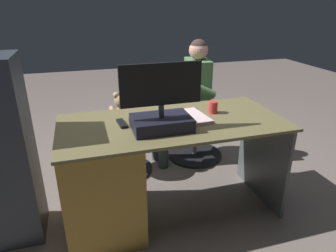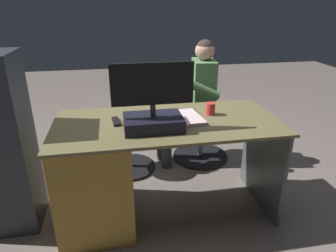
{
  "view_description": "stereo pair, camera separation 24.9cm",
  "coord_description": "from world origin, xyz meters",
  "px_view_note": "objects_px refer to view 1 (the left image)",
  "views": [
    {
      "loc": [
        0.58,
        2.28,
        1.53
      ],
      "look_at": [
        -0.07,
        0.06,
        0.56
      ],
      "focal_mm": 32.33,
      "sensor_mm": 36.0,
      "label": 1
    },
    {
      "loc": [
        0.34,
        2.34,
        1.53
      ],
      "look_at": [
        -0.07,
        0.06,
        0.56
      ],
      "focal_mm": 32.33,
      "sensor_mm": 36.0,
      "label": 2
    }
  ],
  "objects_px": {
    "monitor": "(161,111)",
    "teddy_bear": "(123,110)",
    "keyboard": "(173,115)",
    "computer_mouse": "(133,119)",
    "tv_remote": "(122,123)",
    "visitor_chair": "(195,133)",
    "person": "(189,93)",
    "cup": "(213,107)",
    "desk": "(115,175)",
    "office_chair_teddy": "(125,145)"
  },
  "relations": [
    {
      "from": "office_chair_teddy",
      "to": "person",
      "type": "distance_m",
      "value": 0.78
    },
    {
      "from": "office_chair_teddy",
      "to": "cup",
      "type": "bearing_deg",
      "value": 133.59
    },
    {
      "from": "tv_remote",
      "to": "office_chair_teddy",
      "type": "xyz_separation_m",
      "value": [
        -0.1,
        -0.66,
        -0.48
      ]
    },
    {
      "from": "tv_remote",
      "to": "teddy_bear",
      "type": "height_order",
      "value": "teddy_bear"
    },
    {
      "from": "computer_mouse",
      "to": "tv_remote",
      "type": "distance_m",
      "value": 0.09
    },
    {
      "from": "computer_mouse",
      "to": "visitor_chair",
      "type": "relative_size",
      "value": 0.17
    },
    {
      "from": "monitor",
      "to": "keyboard",
      "type": "height_order",
      "value": "monitor"
    },
    {
      "from": "cup",
      "to": "person",
      "type": "xyz_separation_m",
      "value": [
        -0.07,
        -0.7,
        -0.1
      ]
    },
    {
      "from": "computer_mouse",
      "to": "tv_remote",
      "type": "height_order",
      "value": "computer_mouse"
    },
    {
      "from": "monitor",
      "to": "tv_remote",
      "type": "relative_size",
      "value": 3.46
    },
    {
      "from": "office_chair_teddy",
      "to": "person",
      "type": "relative_size",
      "value": 0.42
    },
    {
      "from": "computer_mouse",
      "to": "person",
      "type": "relative_size",
      "value": 0.08
    },
    {
      "from": "keyboard",
      "to": "office_chair_teddy",
      "type": "xyz_separation_m",
      "value": [
        0.28,
        -0.6,
        -0.48
      ]
    },
    {
      "from": "keyboard",
      "to": "computer_mouse",
      "type": "distance_m",
      "value": 0.3
    },
    {
      "from": "cup",
      "to": "tv_remote",
      "type": "relative_size",
      "value": 0.59
    },
    {
      "from": "teddy_bear",
      "to": "person",
      "type": "bearing_deg",
      "value": -173.53
    },
    {
      "from": "cup",
      "to": "teddy_bear",
      "type": "relative_size",
      "value": 0.28
    },
    {
      "from": "desk",
      "to": "office_chair_teddy",
      "type": "relative_size",
      "value": 3.1
    },
    {
      "from": "monitor",
      "to": "cup",
      "type": "distance_m",
      "value": 0.49
    },
    {
      "from": "tv_remote",
      "to": "person",
      "type": "bearing_deg",
      "value": -141.08
    },
    {
      "from": "monitor",
      "to": "teddy_bear",
      "type": "height_order",
      "value": "monitor"
    },
    {
      "from": "monitor",
      "to": "cup",
      "type": "bearing_deg",
      "value": -157.6
    },
    {
      "from": "monitor",
      "to": "computer_mouse",
      "type": "bearing_deg",
      "value": -49.51
    },
    {
      "from": "monitor",
      "to": "tv_remote",
      "type": "bearing_deg",
      "value": -31.36
    },
    {
      "from": "monitor",
      "to": "visitor_chair",
      "type": "relative_size",
      "value": 0.91
    },
    {
      "from": "visitor_chair",
      "to": "tv_remote",
      "type": "bearing_deg",
      "value": 41.85
    },
    {
      "from": "desk",
      "to": "monitor",
      "type": "bearing_deg",
      "value": 161.77
    },
    {
      "from": "cup",
      "to": "person",
      "type": "distance_m",
      "value": 0.71
    },
    {
      "from": "desk",
      "to": "cup",
      "type": "bearing_deg",
      "value": -173.87
    },
    {
      "from": "monitor",
      "to": "office_chair_teddy",
      "type": "xyz_separation_m",
      "value": [
        0.14,
        -0.8,
        -0.6
      ]
    },
    {
      "from": "person",
      "to": "desk",
      "type": "bearing_deg",
      "value": 43.54
    },
    {
      "from": "computer_mouse",
      "to": "keyboard",
      "type": "bearing_deg",
      "value": -175.56
    },
    {
      "from": "tv_remote",
      "to": "teddy_bear",
      "type": "xyz_separation_m",
      "value": [
        -0.1,
        -0.67,
        -0.15
      ]
    },
    {
      "from": "visitor_chair",
      "to": "person",
      "type": "bearing_deg",
      "value": 7.44
    },
    {
      "from": "visitor_chair",
      "to": "person",
      "type": "distance_m",
      "value": 0.45
    },
    {
      "from": "keyboard",
      "to": "visitor_chair",
      "type": "height_order",
      "value": "keyboard"
    },
    {
      "from": "desk",
      "to": "cup",
      "type": "relative_size",
      "value": 17.6
    },
    {
      "from": "keyboard",
      "to": "computer_mouse",
      "type": "relative_size",
      "value": 4.38
    },
    {
      "from": "desk",
      "to": "tv_remote",
      "type": "height_order",
      "value": "tv_remote"
    },
    {
      "from": "visitor_chair",
      "to": "office_chair_teddy",
      "type": "bearing_deg",
      "value": 7.44
    },
    {
      "from": "monitor",
      "to": "cup",
      "type": "xyz_separation_m",
      "value": [
        -0.45,
        -0.18,
        -0.08
      ]
    },
    {
      "from": "cup",
      "to": "visitor_chair",
      "type": "xyz_separation_m",
      "value": [
        -0.16,
        -0.71,
        -0.54
      ]
    },
    {
      "from": "visitor_chair",
      "to": "computer_mouse",
      "type": "bearing_deg",
      "value": 43.37
    },
    {
      "from": "keyboard",
      "to": "cup",
      "type": "distance_m",
      "value": 0.31
    },
    {
      "from": "person",
      "to": "teddy_bear",
      "type": "bearing_deg",
      "value": 6.47
    },
    {
      "from": "keyboard",
      "to": "cup",
      "type": "height_order",
      "value": "cup"
    },
    {
      "from": "person",
      "to": "cup",
      "type": "bearing_deg",
      "value": 84.66
    },
    {
      "from": "keyboard",
      "to": "person",
      "type": "distance_m",
      "value": 0.78
    },
    {
      "from": "desk",
      "to": "keyboard",
      "type": "relative_size",
      "value": 3.71
    },
    {
      "from": "keyboard",
      "to": "teddy_bear",
      "type": "relative_size",
      "value": 1.31
    }
  ]
}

